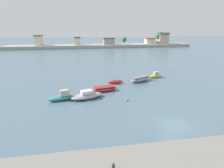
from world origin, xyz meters
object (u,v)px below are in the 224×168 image
Objects in this scene: mooring_buoy_4 at (171,71)px; moored_boat_3 at (115,81)px; mooring_buoy_3 at (148,71)px; moored_boat_4 at (140,79)px; moored_boat_0 at (62,97)px; moored_boat_5 at (155,76)px; mooring_buoy_1 at (102,79)px; mooring_bollard at (113,167)px; moored_boat_2 at (104,89)px; mooring_buoy_2 at (127,100)px; mooring_buoy_0 at (74,103)px; moored_boat_1 at (87,96)px.

moored_boat_3 is at bearing -154.84° from mooring_buoy_4.
moored_boat_4 is at bearing -119.84° from mooring_buoy_3.
moored_boat_0 is 23.69m from moored_boat_5.
mooring_buoy_1 is 19.90m from mooring_buoy_4.
mooring_bollard reaches higher than moored_boat_2.
mooring_buoy_1 is (8.08, 11.18, -0.41)m from moored_boat_0.
mooring_bollard reaches higher than mooring_buoy_2.
mooring_buoy_2 is (5.27, 17.08, -2.32)m from mooring_bollard.
mooring_buoy_0 is 0.72× the size of mooring_buoy_1.
moored_boat_4 reaches higher than mooring_buoy_1.
moored_boat_2 reaches higher than mooring_buoy_1.
moored_boat_1 is 4.75m from moored_boat_2.
moored_boat_0 is at bearing 169.37° from mooring_buoy_2.
mooring_bollard is 19.99m from moored_boat_0.
mooring_buoy_2 is at bearing -88.30° from moored_boat_3.
mooring_buoy_4 is (6.09, -1.33, -0.06)m from mooring_buoy_3.
moored_boat_3 is 10.96m from moored_boat_5.
moored_boat_4 is at bearing -18.14° from mooring_buoy_1.
moored_boat_1 is at bearing 94.02° from mooring_bollard.
mooring_bollard is 39.41m from mooring_buoy_3.
moored_boat_5 reaches higher than mooring_buoy_0.
moored_boat_2 is at bearing -92.98° from mooring_buoy_1.
moored_boat_1 reaches higher than mooring_buoy_1.
moored_boat_5 is (10.51, 3.14, 0.04)m from moored_boat_3.
moored_boat_1 is 20.84× the size of mooring_buoy_4.
moored_boat_3 is 18.67m from mooring_buoy_4.
mooring_bollard is 2.14× the size of mooring_buoy_0.
moored_boat_4 reaches higher than mooring_buoy_2.
moored_boat_2 is 20.69× the size of mooring_buoy_0.
mooring_buoy_1 reaches higher than mooring_buoy_4.
mooring_buoy_3 is (13.31, 5.73, 0.03)m from mooring_buoy_1.
moored_boat_0 is 11.05× the size of mooring_buoy_3.
mooring_bollard reaches higher than mooring_buoy_1.
mooring_bollard is 0.09× the size of moored_boat_3.
moored_boat_0 is 4.21m from moored_boat_1.
mooring_buoy_3 is at bearing 34.57° from moored_boat_2.
moored_boat_1 is at bearing -129.81° from moored_boat_3.
mooring_bollard is at bearing -94.76° from mooring_buoy_1.
moored_boat_4 is (8.84, 5.08, 0.13)m from moored_boat_2.
moored_boat_3 reaches higher than mooring_buoy_3.
moored_boat_4 is 14.26× the size of mooring_buoy_3.
moored_boat_5 is 13.13× the size of mooring_buoy_4.
moored_boat_0 is 0.74× the size of moored_boat_1.
moored_boat_2 is at bearing 120.47° from mooring_buoy_2.
moored_boat_2 is at bearing 26.04° from moored_boat_1.
mooring_buoy_2 is (-10.26, -12.82, -0.33)m from moored_boat_5.
moored_boat_4 is 16.35× the size of mooring_buoy_1.
mooring_buoy_3 is (21.39, 16.91, -0.38)m from moored_boat_0.
moored_boat_3 is 9.69m from mooring_buoy_2.
moored_boat_2 is at bearing 84.62° from mooring_bollard.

